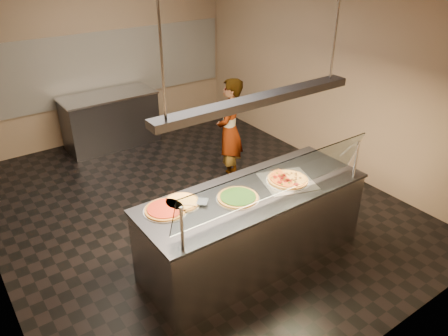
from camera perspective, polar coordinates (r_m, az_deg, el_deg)
ground at (r=6.19m, az=-4.24°, el=-4.83°), size 5.00×6.00×0.02m
wall_back at (r=8.15m, az=-16.15°, el=13.96°), size 5.00×0.02×3.00m
wall_front at (r=3.54m, az=21.49°, el=-5.63°), size 5.00×0.02×3.00m
wall_right at (r=7.07m, az=13.30°, el=12.23°), size 0.02×6.00×3.00m
tile_band at (r=8.17m, az=-15.88°, el=12.57°), size 4.90×0.02×1.20m
serving_counter at (r=4.94m, az=3.81°, el=-7.64°), size 2.59×0.94×0.93m
sneeze_guard at (r=4.32m, az=6.98°, el=-1.58°), size 2.35×0.18×0.54m
perforated_tray at (r=4.91m, az=8.26°, el=-1.66°), size 0.69×0.69×0.01m
half_pizza_pepperoni at (r=4.83m, az=7.35°, el=-1.75°), size 0.35×0.50×0.05m
half_pizza_sausage at (r=4.96m, az=9.19°, el=-1.09°), size 0.35×0.50×0.04m
pizza_spinach at (r=4.55m, az=1.79°, el=-3.82°), size 0.46×0.46×0.03m
pizza_cheese at (r=4.49m, az=-5.61°, el=-4.44°), size 0.39×0.39×0.03m
pizza_tomato at (r=4.39m, az=-7.68°, el=-5.37°), size 0.44×0.44×0.03m
pizza_spatula at (r=4.43m, az=-3.84°, el=-4.60°), size 0.29×0.17×0.02m
prep_table at (r=8.01m, az=-14.60°, el=6.11°), size 1.61×0.74×0.93m
worker at (r=6.49m, az=0.74°, el=4.91°), size 0.68×0.67×1.58m
heat_lamp_housing at (r=4.25m, az=4.44°, el=8.81°), size 2.30×0.18×0.08m
lamp_rod_left at (r=3.56m, az=-8.14°, el=13.95°), size 0.02×0.02×1.01m
lamp_rod_right at (r=4.80m, az=14.40°, el=17.04°), size 0.02×0.02×1.01m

